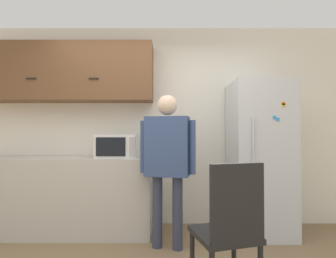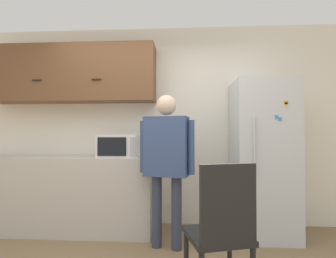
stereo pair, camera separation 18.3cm
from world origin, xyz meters
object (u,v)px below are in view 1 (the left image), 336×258
at_px(microwave, 117,146).
at_px(chair, 229,225).
at_px(person, 167,154).
at_px(refrigerator, 258,157).

relative_size(microwave, chair, 0.48).
bearing_deg(microwave, person, -32.78).
xyz_separation_m(refrigerator, chair, (-0.68, -1.30, -0.38)).
bearing_deg(microwave, chair, -49.78).
distance_m(microwave, person, 0.73).
relative_size(microwave, person, 0.30).
xyz_separation_m(microwave, person, (0.61, -0.39, -0.07)).
xyz_separation_m(person, chair, (0.47, -0.88, -0.46)).
distance_m(person, chair, 1.10).
bearing_deg(refrigerator, chair, -117.42).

